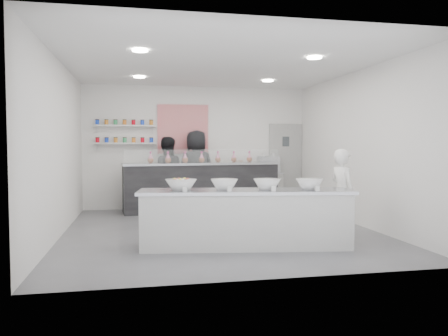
% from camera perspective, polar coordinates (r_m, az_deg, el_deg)
% --- Properties ---
extents(floor, '(6.00, 6.00, 0.00)m').
position_cam_1_polar(floor, '(8.06, -0.64, -8.11)').
color(floor, '#515156').
rests_on(floor, ground).
extents(ceiling, '(6.00, 6.00, 0.00)m').
position_cam_1_polar(ceiling, '(8.05, -0.65, 13.35)').
color(ceiling, white).
rests_on(ceiling, floor).
extents(back_wall, '(5.50, 0.00, 5.50)m').
position_cam_1_polar(back_wall, '(10.88, -3.54, 2.70)').
color(back_wall, white).
rests_on(back_wall, floor).
extents(left_wall, '(0.00, 6.00, 6.00)m').
position_cam_1_polar(left_wall, '(7.89, -20.71, 2.42)').
color(left_wall, white).
rests_on(left_wall, floor).
extents(right_wall, '(0.00, 6.00, 6.00)m').
position_cam_1_polar(right_wall, '(8.84, 17.18, 2.52)').
color(right_wall, white).
rests_on(right_wall, floor).
extents(back_door, '(0.88, 0.04, 2.10)m').
position_cam_1_polar(back_door, '(11.40, 8.02, 0.43)').
color(back_door, '#9B9A98').
rests_on(back_door, floor).
extents(pattern_panel, '(1.25, 0.03, 1.20)m').
position_cam_1_polar(pattern_panel, '(10.82, -5.38, 5.08)').
color(pattern_panel, red).
rests_on(pattern_panel, back_wall).
extents(jar_shelf_lower, '(1.45, 0.22, 0.04)m').
position_cam_1_polar(jar_shelf_lower, '(10.68, -12.83, 3.17)').
color(jar_shelf_lower, silver).
rests_on(jar_shelf_lower, back_wall).
extents(jar_shelf_upper, '(1.45, 0.22, 0.04)m').
position_cam_1_polar(jar_shelf_upper, '(10.70, -12.85, 5.42)').
color(jar_shelf_upper, silver).
rests_on(jar_shelf_upper, back_wall).
extents(preserve_jars, '(1.45, 0.10, 0.56)m').
position_cam_1_polar(preserve_jars, '(10.67, -12.85, 4.67)').
color(preserve_jars, red).
rests_on(preserve_jars, jar_shelf_lower).
extents(downlight_0, '(0.24, 0.24, 0.02)m').
position_cam_1_polar(downlight_0, '(6.93, -10.91, 14.83)').
color(downlight_0, white).
rests_on(downlight_0, ceiling).
extents(downlight_1, '(0.24, 0.24, 0.02)m').
position_cam_1_polar(downlight_1, '(7.49, 11.73, 13.91)').
color(downlight_1, white).
rests_on(downlight_1, ceiling).
extents(downlight_2, '(0.24, 0.24, 0.02)m').
position_cam_1_polar(downlight_2, '(9.49, -11.00, 11.59)').
color(downlight_2, white).
rests_on(downlight_2, ceiling).
extents(downlight_3, '(0.24, 0.24, 0.02)m').
position_cam_1_polar(downlight_3, '(9.91, 5.75, 11.26)').
color(downlight_3, white).
rests_on(downlight_3, ceiling).
extents(prep_counter, '(3.29, 1.19, 0.88)m').
position_cam_1_polar(prep_counter, '(6.67, 2.85, -6.62)').
color(prep_counter, beige).
rests_on(prep_counter, floor).
extents(back_bar, '(3.74, 1.04, 1.14)m').
position_cam_1_polar(back_bar, '(10.35, -2.93, -2.45)').
color(back_bar, black).
rests_on(back_bar, floor).
extents(sneeze_guard, '(3.62, 0.38, 0.31)m').
position_cam_1_polar(sneeze_guard, '(9.99, -2.49, 1.54)').
color(sneeze_guard, white).
rests_on(sneeze_guard, back_bar).
extents(espresso_ledge, '(1.16, 0.37, 0.86)m').
position_cam_1_polar(espresso_ledge, '(11.04, 4.64, -2.85)').
color(espresso_ledge, beige).
rests_on(espresso_ledge, floor).
extents(espresso_machine, '(0.52, 0.36, 0.40)m').
position_cam_1_polar(espresso_machine, '(11.05, 5.81, 0.42)').
color(espresso_machine, '#93969E').
rests_on(espresso_machine, espresso_ledge).
extents(cup_stacks, '(0.24, 0.24, 0.32)m').
position_cam_1_polar(cup_stacks, '(10.85, 1.86, 0.19)').
color(cup_stacks, tan).
rests_on(cup_stacks, espresso_ledge).
extents(prep_bowls, '(2.41, 0.85, 0.17)m').
position_cam_1_polar(prep_bowls, '(6.60, 2.86, -2.15)').
color(prep_bowls, white).
rests_on(prep_bowls, prep_counter).
extents(label_cards, '(2.01, 0.04, 0.07)m').
position_cam_1_polar(label_cards, '(6.13, 4.74, -3.00)').
color(label_cards, white).
rests_on(label_cards, prep_counter).
extents(cookie_bags, '(2.54, 0.39, 0.26)m').
position_cam_1_polar(cookie_bags, '(10.31, -2.94, 1.43)').
color(cookie_bags, pink).
rests_on(cookie_bags, back_bar).
extents(woman_prep, '(0.45, 0.60, 1.49)m').
position_cam_1_polar(woman_prep, '(7.59, 15.24, -3.22)').
color(woman_prep, white).
rests_on(woman_prep, floor).
extents(staff_left, '(0.92, 0.75, 1.75)m').
position_cam_1_polar(staff_left, '(10.49, -7.53, -0.73)').
color(staff_left, black).
rests_on(staff_left, floor).
extents(staff_right, '(1.03, 0.76, 1.92)m').
position_cam_1_polar(staff_right, '(10.55, -3.64, -0.24)').
color(staff_right, black).
rests_on(staff_right, floor).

